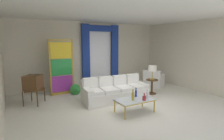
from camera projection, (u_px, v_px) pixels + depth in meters
ground_plane at (126, 104)px, 6.19m from camera, size 16.00×16.00×0.00m
wall_rear at (90, 54)px, 8.58m from camera, size 8.00×0.12×3.00m
wall_right at (185, 55)px, 8.25m from camera, size 0.12×7.00×3.00m
ceiling_slab at (114, 16)px, 6.40m from camera, size 8.00×7.60×0.04m
curtained_window at (101, 49)px, 8.63m from camera, size 2.00×0.17×2.70m
couch_white_long at (114, 91)px, 6.59m from camera, size 2.40×1.10×0.86m
coffee_table at (135, 100)px, 5.37m from camera, size 1.13×0.64×0.41m
bottle_blue_decanter at (136, 93)px, 5.60m from camera, size 0.06×0.06×0.29m
bottle_crystal_tall at (144, 98)px, 5.25m from camera, size 0.10×0.10×0.22m
bottle_amber_squat at (147, 95)px, 5.39m from camera, size 0.08×0.08×0.30m
bottle_ruby_flask at (133, 96)px, 5.27m from camera, size 0.08×0.08×0.33m
vintage_tv at (33, 83)px, 6.06m from camera, size 0.74×0.77×1.35m
armchair_white at (153, 80)px, 8.56m from camera, size 1.10×1.09×0.80m
stained_glass_divider at (62, 68)px, 7.14m from camera, size 0.95×0.05×2.20m
peacock_figurine at (76, 90)px, 7.13m from camera, size 0.44×0.60×0.50m
round_side_table at (152, 85)px, 7.30m from camera, size 0.48×0.48×0.59m
table_lamp_brass at (153, 69)px, 7.20m from camera, size 0.32×0.32×0.57m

